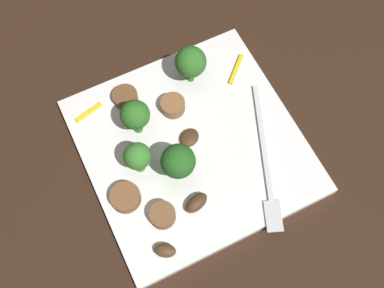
# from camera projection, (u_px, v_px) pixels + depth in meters

# --- Properties ---
(ground_plane) EXTENTS (1.40, 1.40, 0.00)m
(ground_plane) POSITION_uv_depth(u_px,v_px,m) (192.00, 148.00, 0.56)
(ground_plane) COLOR black
(plate) EXTENTS (0.24, 0.24, 0.01)m
(plate) POSITION_uv_depth(u_px,v_px,m) (192.00, 146.00, 0.55)
(plate) COLOR white
(plate) RESTS_ON ground_plane
(fork) EXTENTS (0.17, 0.08, 0.00)m
(fork) POSITION_uv_depth(u_px,v_px,m) (266.00, 166.00, 0.53)
(fork) COLOR silver
(fork) RESTS_ON plate
(broccoli_floret_0) EXTENTS (0.03, 0.03, 0.05)m
(broccoli_floret_0) POSITION_uv_depth(u_px,v_px,m) (137.00, 155.00, 0.51)
(broccoli_floret_0) COLOR #408630
(broccoli_floret_0) RESTS_ON plate
(broccoli_floret_1) EXTENTS (0.03, 0.03, 0.05)m
(broccoli_floret_1) POSITION_uv_depth(u_px,v_px,m) (135.00, 115.00, 0.52)
(broccoli_floret_1) COLOR #347525
(broccoli_floret_1) RESTS_ON plate
(broccoli_floret_2) EXTENTS (0.04, 0.04, 0.06)m
(broccoli_floret_2) POSITION_uv_depth(u_px,v_px,m) (178.00, 162.00, 0.50)
(broccoli_floret_2) COLOR #296420
(broccoli_floret_2) RESTS_ON plate
(broccoli_floret_3) EXTENTS (0.04, 0.04, 0.06)m
(broccoli_floret_3) POSITION_uv_depth(u_px,v_px,m) (191.00, 62.00, 0.55)
(broccoli_floret_3) COLOR #347525
(broccoli_floret_3) RESTS_ON plate
(sausage_slice_0) EXTENTS (0.04, 0.04, 0.02)m
(sausage_slice_0) POSITION_uv_depth(u_px,v_px,m) (173.00, 106.00, 0.56)
(sausage_slice_0) COLOR brown
(sausage_slice_0) RESTS_ON plate
(sausage_slice_1) EXTENTS (0.04, 0.04, 0.02)m
(sausage_slice_1) POSITION_uv_depth(u_px,v_px,m) (162.00, 215.00, 0.50)
(sausage_slice_1) COLOR brown
(sausage_slice_1) RESTS_ON plate
(sausage_slice_2) EXTENTS (0.04, 0.04, 0.01)m
(sausage_slice_2) POSITION_uv_depth(u_px,v_px,m) (125.00, 197.00, 0.51)
(sausage_slice_2) COLOR brown
(sausage_slice_2) RESTS_ON plate
(sausage_slice_3) EXTENTS (0.03, 0.03, 0.01)m
(sausage_slice_3) POSITION_uv_depth(u_px,v_px,m) (125.00, 97.00, 0.56)
(sausage_slice_3) COLOR brown
(sausage_slice_3) RESTS_ON plate
(mushroom_0) EXTENTS (0.03, 0.03, 0.01)m
(mushroom_0) POSITION_uv_depth(u_px,v_px,m) (165.00, 250.00, 0.49)
(mushroom_0) COLOR #4C331E
(mushroom_0) RESTS_ON plate
(mushroom_1) EXTENTS (0.02, 0.03, 0.01)m
(mushroom_1) POSITION_uv_depth(u_px,v_px,m) (196.00, 203.00, 0.51)
(mushroom_1) COLOR #422B19
(mushroom_1) RESTS_ON plate
(mushroom_2) EXTENTS (0.03, 0.03, 0.01)m
(mushroom_2) POSITION_uv_depth(u_px,v_px,m) (186.00, 139.00, 0.54)
(mushroom_2) COLOR #422B19
(mushroom_2) RESTS_ON plate
(pepper_strip_0) EXTENTS (0.03, 0.04, 0.00)m
(pepper_strip_0) POSITION_uv_depth(u_px,v_px,m) (236.00, 69.00, 0.58)
(pepper_strip_0) COLOR yellow
(pepper_strip_0) RESTS_ON plate
(pepper_strip_2) EXTENTS (0.01, 0.04, 0.00)m
(pepper_strip_2) POSITION_uv_depth(u_px,v_px,m) (89.00, 113.00, 0.56)
(pepper_strip_2) COLOR yellow
(pepper_strip_2) RESTS_ON plate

